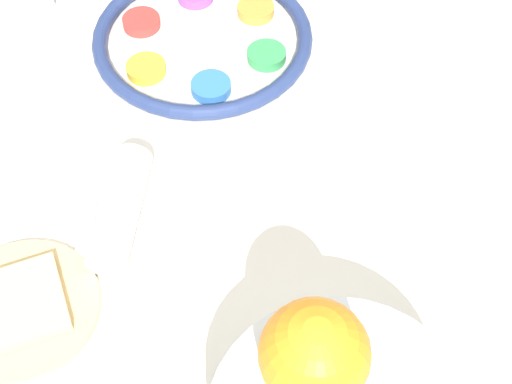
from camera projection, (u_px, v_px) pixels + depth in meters
The scene contains 6 objects.
dining_table at pixel (253, 332), 1.11m from camera, with size 1.39×0.87×0.71m.
seder_plate at pixel (203, 39), 0.96m from camera, with size 0.30×0.30×0.03m.
orange_fruit at pixel (314, 354), 0.56m from camera, with size 0.09×0.09×0.09m.
bread_plate at pixel (21, 307), 0.74m from camera, with size 0.16×0.16×0.02m.
napkin_roll at pixel (120, 207), 0.79m from camera, with size 0.16×0.08×0.04m.
spoon at pixel (86, 236), 0.79m from camera, with size 0.16×0.03×0.01m.
Camera 1 is at (0.47, -0.07, 1.38)m, focal length 50.00 mm.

